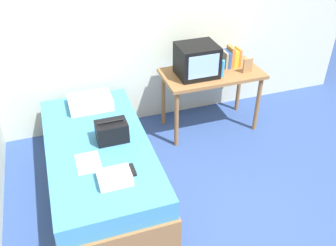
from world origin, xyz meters
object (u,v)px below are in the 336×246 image
water_bottle (222,68)px  pillow (90,102)px  remote_dark (132,170)px  desk (212,80)px  picture_frame (248,66)px  folded_towel (115,178)px  tv (197,60)px  magazine (88,163)px  bed (100,164)px  book_row (231,58)px  handbag (112,131)px

water_bottle → pillow: (-1.47, 0.20, -0.27)m
pillow → remote_dark: (0.18, -1.18, -0.05)m
desk → remote_dark: 1.67m
water_bottle → picture_frame: size_ratio=1.12×
pillow → folded_towel: bearing=-89.7°
tv → picture_frame: 0.60m
desk → tv: 0.34m
magazine → remote_dark: remote_dark is taller
bed → tv: (1.26, 0.61, 0.68)m
desk → water_bottle: water_bottle is taller
tv → magazine: 1.69m
pillow → magazine: bearing=-100.3°
book_row → picture_frame: bearing=-64.2°
folded_towel → handbag: bearing=80.4°
pillow → magazine: size_ratio=1.61×
picture_frame → pillow: picture_frame is taller
book_row → folded_towel: size_ratio=0.88×
bed → desk: bearing=22.7°
magazine → picture_frame: bearing=20.7°
water_bottle → book_row: (0.22, 0.21, 0.01)m
tv → handbag: (-1.11, -0.60, -0.31)m
book_row → folded_towel: 2.13m
handbag → book_row: bearing=23.4°
magazine → folded_towel: bearing=-59.8°
pillow → folded_towel: 1.26m
water_bottle → book_row: bearing=43.5°
picture_frame → remote_dark: size_ratio=1.11×
book_row → picture_frame: 0.24m
water_bottle → remote_dark: (-1.29, -0.98, -0.32)m
desk → remote_dark: bearing=-138.3°
book_row → picture_frame: size_ratio=1.42×
handbag → remote_dark: (0.07, -0.50, -0.09)m
handbag → remote_dark: 0.51m
water_bottle → book_row: book_row is taller
tv → picture_frame: bearing=-12.6°
folded_towel → desk: bearing=40.0°
desk → pillow: bearing=177.1°
handbag → folded_towel: 0.59m
water_bottle → folded_towel: (-1.47, -1.06, -0.29)m
tv → water_bottle: bearing=-25.8°
handbag → tv: bearing=28.4°
picture_frame → pillow: size_ratio=0.37×
desk → picture_frame: bearing=-19.8°
bed → book_row: (1.74, 0.69, 0.61)m
bed → magazine: size_ratio=6.90×
remote_dark → book_row: bearing=38.1°
remote_dark → tv: bearing=46.6°
tv → book_row: 0.49m
magazine → bed: bearing=64.6°
water_bottle → handbag: (-1.37, -0.48, -0.23)m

